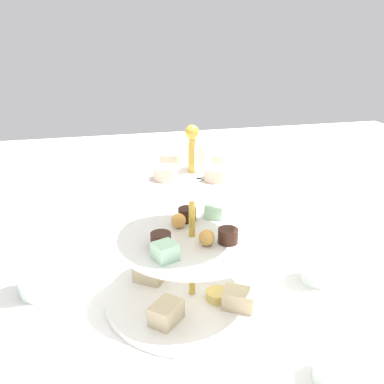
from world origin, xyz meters
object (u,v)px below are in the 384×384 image
water_glass_short_left (341,359)px  butter_knife_left (178,221)px  tiered_serving_stand (192,251)px  water_glass_mid_back (321,255)px  water_glass_tall_right (36,257)px

water_glass_short_left → butter_knife_left: 0.52m
tiered_serving_stand → butter_knife_left: (0.04, 0.30, -0.09)m
tiered_serving_stand → water_glass_mid_back: bearing=-0.5°
tiered_serving_stand → water_glass_short_left: 0.26m
tiered_serving_stand → water_glass_short_left: bearing=-57.9°
water_glass_short_left → water_glass_tall_right: bearing=142.3°
butter_knife_left → tiered_serving_stand: bearing=83.9°
water_glass_short_left → water_glass_mid_back: water_glass_mid_back is taller
water_glass_short_left → water_glass_mid_back: size_ratio=0.65×
water_glass_tall_right → water_glass_short_left: (0.37, -0.29, -0.03)m
water_glass_short_left → tiered_serving_stand: bearing=122.1°
water_glass_tall_right → butter_knife_left: 0.36m
butter_knife_left → water_glass_mid_back: size_ratio=1.67×
water_glass_tall_right → water_glass_mid_back: size_ratio=1.30×
water_glass_tall_right → water_glass_mid_back: water_glass_tall_right is taller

